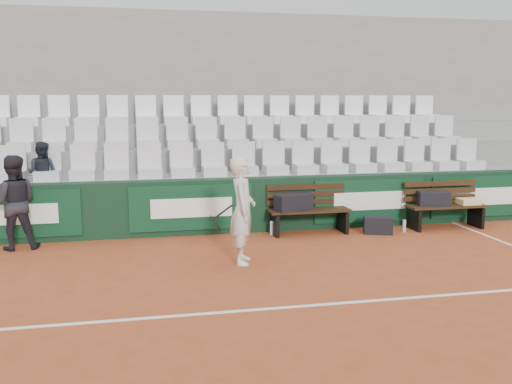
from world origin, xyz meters
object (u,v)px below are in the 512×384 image
sports_bag_right (434,199)px  water_bottle_near (272,228)px  tennis_player (242,210)px  spectator_c (41,148)px  bench_left (309,221)px  sports_bag_ground (378,225)px  ball_kid (14,203)px  sports_bag_left (294,202)px  water_bottle_far (404,226)px  bench_right (445,217)px

sports_bag_right → water_bottle_near: (-3.11, 0.14, -0.45)m
tennis_player → spectator_c: 4.14m
bench_left → tennis_player: tennis_player is taller
sports_bag_ground → water_bottle_near: (-1.93, 0.29, -0.03)m
sports_bag_right → ball_kid: size_ratio=0.36×
sports_bag_right → spectator_c: bearing=171.8°
sports_bag_ground → sports_bag_left: bearing=171.2°
water_bottle_far → bench_left: bearing=171.6°
sports_bag_ground → spectator_c: spectator_c is taller
bench_left → sports_bag_right: bearing=-2.5°
water_bottle_near → spectator_c: 4.37m
sports_bag_left → tennis_player: 2.03m
sports_bag_right → water_bottle_near: sports_bag_right is taller
sports_bag_left → water_bottle_near: bearing=172.1°
sports_bag_left → tennis_player: size_ratio=0.42×
bench_right → tennis_player: (-4.22, -1.50, 0.58)m
bench_left → sports_bag_left: 0.48m
sports_bag_left → spectator_c: 4.62m
sports_bag_right → sports_bag_ground: sports_bag_right is taller
bench_left → water_bottle_near: size_ratio=5.93×
sports_bag_left → sports_bag_ground: size_ratio=1.33×
water_bottle_near → tennis_player: tennis_player is taller
ball_kid → sports_bag_left: bearing=173.7°
bench_left → tennis_player: size_ratio=0.93×
sports_bag_right → tennis_player: size_ratio=0.35×
bench_left → water_bottle_far: size_ratio=6.57×
sports_bag_right → water_bottle_far: sports_bag_right is taller
tennis_player → bench_right: bearing=19.5°
sports_bag_ground → ball_kid: 6.31m
ball_kid → bench_left: bearing=173.9°
bench_right → spectator_c: bearing=172.0°
sports_bag_right → tennis_player: 4.25m
bench_left → ball_kid: size_ratio=0.97×
sports_bag_ground → water_bottle_near: sports_bag_ground is taller
ball_kid → spectator_c: spectator_c is taller
sports_bag_left → water_bottle_far: (2.07, -0.25, -0.48)m
water_bottle_far → bench_right: bearing=8.9°
sports_bag_left → water_bottle_far: 2.13m
bench_left → tennis_player: 2.31m
sports_bag_left → sports_bag_ground: 1.62m
bench_right → water_bottle_far: (-0.91, -0.14, -0.11)m
sports_bag_right → water_bottle_far: size_ratio=2.47×
sports_bag_right → sports_bag_ground: bearing=-172.7°
tennis_player → spectator_c: (-3.18, 2.54, 0.77)m
sports_bag_right → tennis_player: (-3.96, -1.51, 0.22)m
bench_right → sports_bag_ground: 1.44m
sports_bag_right → water_bottle_near: size_ratio=2.23×
bench_left → sports_bag_left: size_ratio=2.21×
bench_left → ball_kid: 5.07m
sports_bag_left → tennis_player: (-1.24, -1.60, 0.21)m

